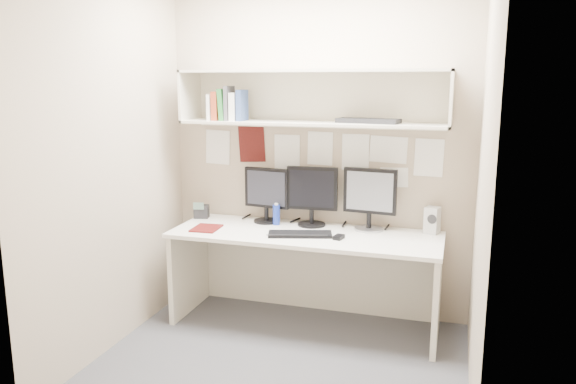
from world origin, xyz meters
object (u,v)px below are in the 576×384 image
(keyboard, at_px, (300,234))
(desk_phone, at_px, (201,211))
(monitor_left, at_px, (267,192))
(monitor_center, at_px, (312,194))
(maroon_notebook, at_px, (206,228))
(speaker, at_px, (432,220))
(desk, at_px, (305,279))
(monitor_right, at_px, (370,197))

(keyboard, distance_m, desk_phone, 0.97)
(monitor_left, bearing_deg, monitor_center, 6.83)
(desk_phone, bearing_deg, monitor_center, -11.36)
(maroon_notebook, bearing_deg, speaker, 9.68)
(desk, height_order, speaker, speaker)
(monitor_right, height_order, desk_phone, monitor_right)
(monitor_center, xyz_separation_m, maroon_notebook, (-0.74, -0.35, -0.25))
(desk, distance_m, monitor_left, 0.75)
(desk, xyz_separation_m, keyboard, (-0.01, -0.10, 0.38))
(monitor_left, xyz_separation_m, keyboard, (0.37, -0.32, -0.23))
(monitor_center, distance_m, speaker, 0.92)
(desk_phone, bearing_deg, speaker, -11.26)
(speaker, bearing_deg, keyboard, -142.24)
(monitor_left, xyz_separation_m, speaker, (1.28, 0.04, -0.14))
(keyboard, bearing_deg, speaker, 5.26)
(desk, height_order, monitor_left, monitor_left)
(maroon_notebook, bearing_deg, keyboard, -1.07)
(monitor_left, distance_m, speaker, 1.29)
(maroon_notebook, bearing_deg, monitor_left, 40.04)
(monitor_right, bearing_deg, speaker, 9.79)
(monitor_center, relative_size, speaker, 2.33)
(monitor_center, xyz_separation_m, monitor_right, (0.45, -0.00, 0.00))
(desk, relative_size, desk_phone, 14.45)
(monitor_left, distance_m, desk_phone, 0.59)
(speaker, bearing_deg, desk, -147.58)
(monitor_left, xyz_separation_m, monitor_right, (0.82, -0.00, 0.02))
(monitor_center, relative_size, monitor_right, 0.98)
(speaker, xyz_separation_m, desk_phone, (-1.84, -0.07, -0.05))
(monitor_right, relative_size, speaker, 2.36)
(desk, relative_size, maroon_notebook, 8.49)
(desk, relative_size, keyboard, 4.34)
(monitor_center, bearing_deg, maroon_notebook, -157.95)
(monitor_left, bearing_deg, monitor_right, 6.83)
(monitor_center, bearing_deg, desk_phone, 178.86)
(maroon_notebook, bearing_deg, desk, 6.36)
(monitor_left, relative_size, keyboard, 0.94)
(monitor_left, height_order, keyboard, monitor_left)
(monitor_left, relative_size, speaker, 2.19)
(monitor_left, distance_m, maroon_notebook, 0.56)
(monitor_right, height_order, speaker, monitor_right)
(desk, xyz_separation_m, monitor_left, (-0.38, 0.22, 0.60))
(monitor_left, relative_size, monitor_right, 0.93)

